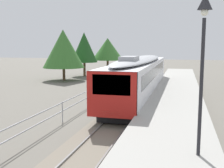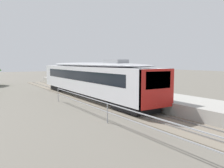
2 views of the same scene
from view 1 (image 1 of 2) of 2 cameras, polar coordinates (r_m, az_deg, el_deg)
The scene contains 8 objects.
ground_plane at distance 17.92m, azimuth -8.02°, elevation -7.05°, with size 160.00×160.00×0.00m, color #6B665B.
track_rails at distance 17.02m, azimuth 1.43°, elevation -7.67°, with size 3.20×60.00×0.14m.
commuter_train at distance 24.47m, azimuth 5.79°, elevation 2.12°, with size 2.82×20.11×3.74m.
station_platform at distance 16.50m, azimuth 12.58°, elevation -6.86°, with size 3.90×60.00×0.90m, color #A8A59E.
platform_lamp_mid_platform at distance 9.43m, azimuth 18.45°, elevation 7.61°, with size 0.34×0.34×5.35m.
tree_behind_carpark at distance 45.55m, azimuth -0.92°, elevation 7.29°, with size 5.25×5.25×5.90m.
tree_behind_station_far at distance 37.21m, azimuth -10.11°, elevation 7.26°, with size 5.53×5.53×6.78m.
tree_distant_left at distance 42.29m, azimuth -5.82°, elevation 7.60°, with size 4.04×4.04×6.67m.
Camera 1 is at (3.73, 6.04, 4.61)m, focal length 43.87 mm.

